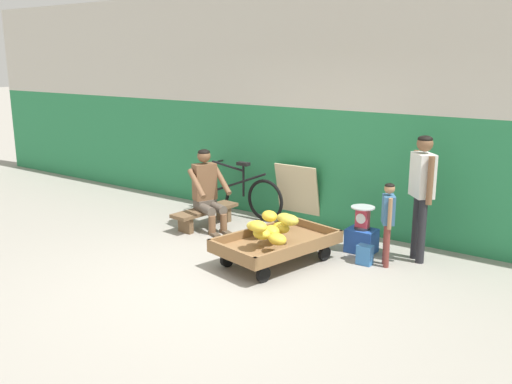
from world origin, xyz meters
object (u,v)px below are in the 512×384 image
(vendor_seated, at_px, (207,190))
(customer_adult, at_px, (422,184))
(low_bench, at_px, (205,213))
(plastic_crate, at_px, (361,240))
(weighing_scale, at_px, (363,217))
(customer_child, at_px, (388,215))
(shopping_bag, at_px, (365,255))
(banana_cart, at_px, (277,244))
(bicycle_near_left, at_px, (238,193))
(sign_board, at_px, (298,194))

(vendor_seated, height_order, customer_adult, customer_adult)
(low_bench, distance_m, plastic_crate, 2.35)
(plastic_crate, height_order, weighing_scale, weighing_scale)
(customer_child, relative_size, shopping_bag, 4.18)
(banana_cart, xyz_separation_m, low_bench, (-1.68, 0.65, -0.04))
(plastic_crate, distance_m, bicycle_near_left, 2.34)
(shopping_bag, bearing_deg, plastic_crate, 120.48)
(banana_cart, relative_size, shopping_bag, 6.61)
(plastic_crate, relative_size, bicycle_near_left, 0.22)
(banana_cart, bearing_deg, weighing_scale, 56.65)
(shopping_bag, bearing_deg, bicycle_near_left, 162.32)
(weighing_scale, relative_size, customer_child, 0.30)
(banana_cart, relative_size, customer_child, 1.58)
(bicycle_near_left, xyz_separation_m, customer_child, (2.74, -0.69, 0.27))
(bicycle_near_left, bearing_deg, shopping_bag, -17.68)
(bicycle_near_left, relative_size, sign_board, 1.88)
(customer_adult, height_order, shopping_bag, customer_adult)
(vendor_seated, relative_size, bicycle_near_left, 0.69)
(vendor_seated, xyz_separation_m, sign_board, (0.90, 0.99, -0.13))
(vendor_seated, xyz_separation_m, weighing_scale, (2.24, 0.37, -0.11))
(vendor_seated, xyz_separation_m, plastic_crate, (2.24, 0.37, -0.42))
(weighing_scale, bearing_deg, customer_adult, 9.73)
(vendor_seated, distance_m, customer_adult, 2.99)
(bicycle_near_left, bearing_deg, plastic_crate, -10.30)
(banana_cart, relative_size, plastic_crate, 4.41)
(low_bench, relative_size, customer_adult, 0.73)
(low_bench, bearing_deg, bicycle_near_left, 87.76)
(weighing_scale, bearing_deg, customer_child, -31.78)
(low_bench, bearing_deg, customer_child, 1.13)
(bicycle_near_left, bearing_deg, customer_child, -14.22)
(banana_cart, bearing_deg, customer_adult, 39.49)
(weighing_scale, bearing_deg, sign_board, 154.99)
(plastic_crate, distance_m, shopping_bag, 0.45)
(plastic_crate, relative_size, customer_child, 0.36)
(plastic_crate, xyz_separation_m, customer_adult, (0.68, 0.12, 0.80))
(low_bench, distance_m, weighing_scale, 2.36)
(vendor_seated, height_order, weighing_scale, vendor_seated)
(sign_board, distance_m, customer_child, 2.01)
(customer_adult, height_order, customer_child, customer_adult)
(low_bench, xyz_separation_m, vendor_seated, (0.08, -0.03, 0.37))
(weighing_scale, bearing_deg, vendor_seated, -170.75)
(low_bench, xyz_separation_m, shopping_bag, (2.55, -0.06, -0.08))
(weighing_scale, bearing_deg, bicycle_near_left, 169.67)
(weighing_scale, xyz_separation_m, customer_child, (0.45, -0.28, 0.17))
(plastic_crate, height_order, sign_board, sign_board)
(customer_adult, distance_m, customer_child, 0.57)
(banana_cart, distance_m, weighing_scale, 1.19)
(vendor_seated, distance_m, customer_child, 2.69)
(customer_adult, bearing_deg, shopping_bag, -132.21)
(bicycle_near_left, bearing_deg, banana_cart, -40.15)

